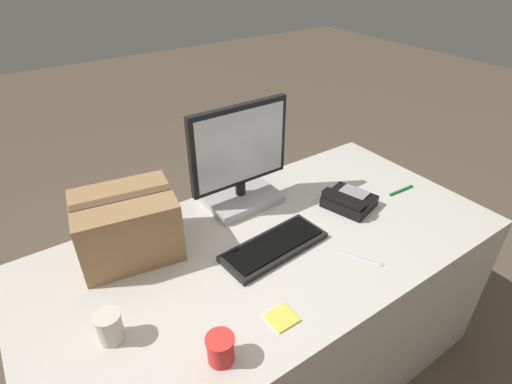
{
  "coord_description": "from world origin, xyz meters",
  "views": [
    {
      "loc": [
        -0.71,
        -0.92,
        1.72
      ],
      "look_at": [
        0.03,
        0.14,
        0.89
      ],
      "focal_mm": 28.0,
      "sensor_mm": 36.0,
      "label": 1
    }
  ],
  "objects_px": {
    "spoon": "(368,260)",
    "sticky_note_pad": "(282,318)",
    "pen_marker": "(401,190)",
    "desk_phone": "(349,201)",
    "monitor": "(240,166)",
    "cardboard_box": "(127,225)",
    "paper_cup_right": "(220,349)",
    "paper_cup_left": "(110,327)",
    "keyboard": "(274,246)"
  },
  "relations": [
    {
      "from": "paper_cup_left",
      "to": "paper_cup_right",
      "type": "bearing_deg",
      "value": -46.41
    },
    {
      "from": "keyboard",
      "to": "cardboard_box",
      "type": "distance_m",
      "value": 0.53
    },
    {
      "from": "spoon",
      "to": "cardboard_box",
      "type": "distance_m",
      "value": 0.87
    },
    {
      "from": "pen_marker",
      "to": "paper_cup_left",
      "type": "bearing_deg",
      "value": 4.45
    },
    {
      "from": "cardboard_box",
      "to": "spoon",
      "type": "bearing_deg",
      "value": -38.04
    },
    {
      "from": "pen_marker",
      "to": "sticky_note_pad",
      "type": "xyz_separation_m",
      "value": [
        -0.89,
        -0.26,
        -0.0
      ]
    },
    {
      "from": "keyboard",
      "to": "sticky_note_pad",
      "type": "xyz_separation_m",
      "value": [
        -0.17,
        -0.27,
        -0.01
      ]
    },
    {
      "from": "pen_marker",
      "to": "paper_cup_right",
      "type": "bearing_deg",
      "value": 16.71
    },
    {
      "from": "desk_phone",
      "to": "paper_cup_right",
      "type": "distance_m",
      "value": 0.88
    },
    {
      "from": "paper_cup_left",
      "to": "cardboard_box",
      "type": "distance_m",
      "value": 0.39
    },
    {
      "from": "desk_phone",
      "to": "cardboard_box",
      "type": "bearing_deg",
      "value": 147.85
    },
    {
      "from": "monitor",
      "to": "paper_cup_left",
      "type": "relative_size",
      "value": 4.5
    },
    {
      "from": "monitor",
      "to": "desk_phone",
      "type": "bearing_deg",
      "value": -39.38
    },
    {
      "from": "desk_phone",
      "to": "sticky_note_pad",
      "type": "relative_size",
      "value": 2.78
    },
    {
      "from": "pen_marker",
      "to": "desk_phone",
      "type": "bearing_deg",
      "value": -7.5
    },
    {
      "from": "monitor",
      "to": "cardboard_box",
      "type": "bearing_deg",
      "value": -174.82
    },
    {
      "from": "spoon",
      "to": "sticky_note_pad",
      "type": "distance_m",
      "value": 0.41
    },
    {
      "from": "monitor",
      "to": "keyboard",
      "type": "relative_size",
      "value": 1.06
    },
    {
      "from": "cardboard_box",
      "to": "pen_marker",
      "type": "distance_m",
      "value": 1.19
    },
    {
      "from": "spoon",
      "to": "pen_marker",
      "type": "bearing_deg",
      "value": 89.53
    },
    {
      "from": "sticky_note_pad",
      "to": "keyboard",
      "type": "bearing_deg",
      "value": 57.52
    },
    {
      "from": "spoon",
      "to": "desk_phone",
      "type": "bearing_deg",
      "value": 120.16
    },
    {
      "from": "desk_phone",
      "to": "cardboard_box",
      "type": "height_order",
      "value": "cardboard_box"
    },
    {
      "from": "sticky_note_pad",
      "to": "monitor",
      "type": "bearing_deg",
      "value": 68.28
    },
    {
      "from": "keyboard",
      "to": "spoon",
      "type": "height_order",
      "value": "keyboard"
    },
    {
      "from": "paper_cup_left",
      "to": "spoon",
      "type": "height_order",
      "value": "paper_cup_left"
    },
    {
      "from": "keyboard",
      "to": "paper_cup_right",
      "type": "distance_m",
      "value": 0.49
    },
    {
      "from": "pen_marker",
      "to": "sticky_note_pad",
      "type": "relative_size",
      "value": 1.75
    },
    {
      "from": "paper_cup_left",
      "to": "desk_phone",
      "type": "bearing_deg",
      "value": 4.86
    },
    {
      "from": "paper_cup_right",
      "to": "sticky_note_pad",
      "type": "bearing_deg",
      "value": 3.61
    },
    {
      "from": "paper_cup_left",
      "to": "pen_marker",
      "type": "bearing_deg",
      "value": 1.58
    },
    {
      "from": "paper_cup_right",
      "to": "desk_phone",
      "type": "bearing_deg",
      "value": 21.57
    },
    {
      "from": "monitor",
      "to": "cardboard_box",
      "type": "relative_size",
      "value": 1.17
    },
    {
      "from": "spoon",
      "to": "pen_marker",
      "type": "distance_m",
      "value": 0.53
    },
    {
      "from": "spoon",
      "to": "pen_marker",
      "type": "xyz_separation_m",
      "value": [
        0.47,
        0.23,
        0.0
      ]
    },
    {
      "from": "keyboard",
      "to": "pen_marker",
      "type": "height_order",
      "value": "keyboard"
    },
    {
      "from": "monitor",
      "to": "desk_phone",
      "type": "height_order",
      "value": "monitor"
    },
    {
      "from": "monitor",
      "to": "sticky_note_pad",
      "type": "distance_m",
      "value": 0.67
    },
    {
      "from": "paper_cup_left",
      "to": "keyboard",
      "type": "bearing_deg",
      "value": 4.44
    },
    {
      "from": "keyboard",
      "to": "paper_cup_right",
      "type": "bearing_deg",
      "value": -148.71
    },
    {
      "from": "cardboard_box",
      "to": "paper_cup_left",
      "type": "bearing_deg",
      "value": -118.44
    },
    {
      "from": "desk_phone",
      "to": "cardboard_box",
      "type": "xyz_separation_m",
      "value": [
        -0.86,
        0.25,
        0.09
      ]
    },
    {
      "from": "keyboard",
      "to": "sticky_note_pad",
      "type": "distance_m",
      "value": 0.32
    },
    {
      "from": "keyboard",
      "to": "pen_marker",
      "type": "relative_size",
      "value": 2.87
    },
    {
      "from": "desk_phone",
      "to": "paper_cup_left",
      "type": "relative_size",
      "value": 2.35
    },
    {
      "from": "keyboard",
      "to": "paper_cup_right",
      "type": "xyz_separation_m",
      "value": [
        -0.39,
        -0.28,
        0.03
      ]
    },
    {
      "from": "paper_cup_right",
      "to": "cardboard_box",
      "type": "distance_m",
      "value": 0.58
    },
    {
      "from": "keyboard",
      "to": "paper_cup_right",
      "type": "height_order",
      "value": "paper_cup_right"
    },
    {
      "from": "pen_marker",
      "to": "sticky_note_pad",
      "type": "height_order",
      "value": "pen_marker"
    },
    {
      "from": "monitor",
      "to": "keyboard",
      "type": "height_order",
      "value": "monitor"
    }
  ]
}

